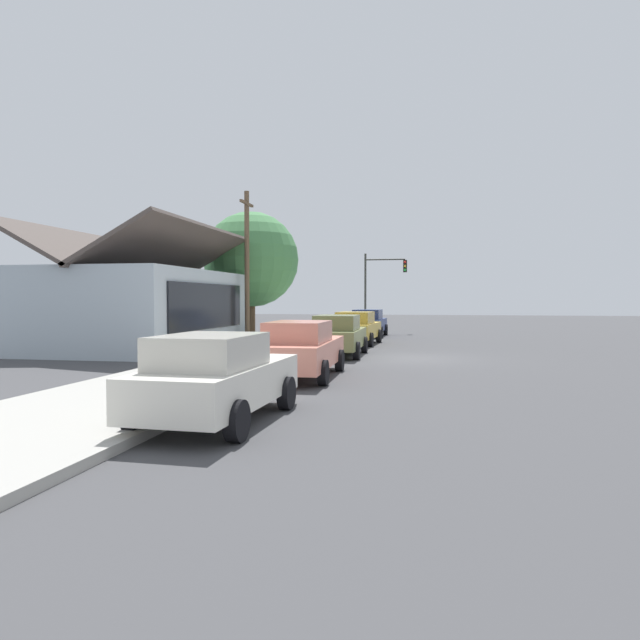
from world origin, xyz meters
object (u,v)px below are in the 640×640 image
car_ivory (217,377)px  car_coral (301,349)px  fire_hydrant_red (314,338)px  shade_tree (251,260)px  car_mustard (356,328)px  traffic_light_main (381,279)px  utility_pole_wooden (247,264)px  car_olive (338,335)px  car_navy (368,323)px

car_ivory → car_coral: (6.06, -0.13, 0.00)m
car_coral → fire_hydrant_red: bearing=8.1°
car_ivory → shade_tree: 22.42m
car_mustard → traffic_light_main: (10.40, -0.27, 2.68)m
car_coral → utility_pole_wooden: 13.23m
car_olive → shade_tree: size_ratio=0.64×
car_coral → car_mustard: same height
car_olive → car_mustard: bearing=-0.3°
car_olive → utility_pole_wooden: 8.30m
traffic_light_main → car_olive: bearing=179.3°
car_mustard → utility_pole_wooden: bearing=97.2°
car_ivory → car_coral: same height
car_coral → shade_tree: shade_tree is taller
fire_hydrant_red → car_coral: bearing=-170.7°
car_olive → car_ivory: bearing=178.4°
car_navy → shade_tree: shade_tree is taller
car_ivory → car_coral: size_ratio=0.89×
shade_tree → utility_pole_wooden: bearing=-165.2°
car_navy → traffic_light_main: traffic_light_main is taller
car_olive → fire_hydrant_red: (2.50, 1.46, -0.32)m
car_navy → fire_hydrant_red: (-9.37, 1.30, -0.32)m
car_mustard → fire_hydrant_red: 3.63m
car_mustard → car_navy: 6.03m
car_coral → shade_tree: 16.84m
car_mustard → utility_pole_wooden: size_ratio=0.60×
car_ivory → fire_hydrant_red: size_ratio=6.20×
traffic_light_main → fire_hydrant_red: (-13.74, 1.66, -2.99)m
utility_pole_wooden → traffic_light_main: bearing=-27.6°
car_navy → traffic_light_main: 5.14m
car_ivory → fire_hydrant_red: car_ivory is taller
fire_hydrant_red → shade_tree: bearing=37.4°
car_mustard → car_navy: bearing=3.5°
traffic_light_main → fire_hydrant_red: size_ratio=7.32×
car_coral → shade_tree: size_ratio=0.70×
car_navy → shade_tree: (-2.92, 6.23, 3.58)m
shade_tree → car_ivory: bearing=-163.6°
car_mustard → fire_hydrant_red: bearing=160.1°
car_olive → traffic_light_main: size_ratio=0.86×
car_navy → shade_tree: bearing=116.1°
traffic_light_main → utility_pole_wooden: bearing=152.4°
car_mustard → traffic_light_main: 10.74m
car_mustard → traffic_light_main: bearing=1.2°
car_coral → car_olive: same height
car_ivory → car_olive: same height
car_ivory → car_mustard: (18.13, -0.09, 0.00)m
fire_hydrant_red → car_ivory: bearing=-175.0°
car_ivory → car_mustard: bearing=1.7°
car_coral → car_navy: bearing=-0.9°
car_ivory → car_navy: same height
shade_tree → traffic_light_main: (7.30, -6.59, -0.90)m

